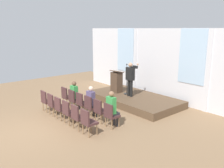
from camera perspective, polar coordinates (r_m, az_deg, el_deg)
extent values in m
plane|color=#846647|center=(9.13, -18.54, -10.61)|extent=(17.35, 17.35, 0.00)
cube|color=silver|center=(12.55, 10.26, 4.85)|extent=(10.81, 0.10, 3.61)
cube|color=silver|center=(13.91, 3.25, 8.15)|extent=(1.31, 0.04, 2.46)
cube|color=silver|center=(13.41, 5.62, 5.52)|extent=(0.20, 0.08, 3.61)
cube|color=silver|center=(11.20, 18.78, 6.25)|extent=(1.31, 0.04, 2.46)
cube|color=silver|center=(10.89, 22.19, 2.83)|extent=(0.20, 0.08, 3.61)
cube|color=brown|center=(11.79, 5.19, -3.67)|extent=(4.61, 2.45, 0.34)
cylinder|color=black|center=(11.64, 4.04, -0.92)|extent=(0.14, 0.14, 0.81)
cylinder|color=black|center=(11.52, 4.67, -1.08)|extent=(0.14, 0.14, 0.81)
cube|color=black|center=(11.43, 4.41, 2.46)|extent=(0.42, 0.22, 0.61)
cube|color=#B28C19|center=(11.49, 4.83, 2.89)|extent=(0.06, 0.01, 0.37)
sphere|color=tan|center=(11.36, 4.49, 4.65)|extent=(0.21, 0.21, 0.21)
cylinder|color=black|center=(11.64, 3.87, 3.09)|extent=(0.09, 0.28, 0.45)
cylinder|color=black|center=(11.37, 5.43, 4.00)|extent=(0.15, 0.36, 0.15)
cylinder|color=black|center=(11.49, 5.69, 4.24)|extent=(0.11, 0.34, 0.15)
sphere|color=tan|center=(11.75, 6.20, 4.71)|extent=(0.10, 0.10, 0.10)
cylinder|color=black|center=(12.05, 3.51, -2.35)|extent=(0.28, 0.28, 0.03)
cylinder|color=black|center=(11.87, 3.56, 1.09)|extent=(0.02, 0.02, 1.45)
sphere|color=#262626|center=(11.74, 3.61, 4.74)|extent=(0.07, 0.07, 0.07)
cube|color=#4C3828|center=(12.30, 1.10, 0.45)|extent=(0.52, 0.40, 1.05)
cube|color=#4C3828|center=(12.20, 1.18, 3.05)|extent=(0.60, 0.48, 0.14)
cylinder|color=olive|center=(11.32, -9.29, -4.36)|extent=(0.04, 0.04, 0.40)
cylinder|color=olive|center=(11.61, -10.22, -3.94)|extent=(0.04, 0.04, 0.40)
cylinder|color=olive|center=(11.16, -10.79, -4.68)|extent=(0.04, 0.04, 0.40)
cylinder|color=olive|center=(11.46, -11.68, -4.24)|extent=(0.04, 0.04, 0.40)
cube|color=#4C2D2D|center=(11.32, -10.55, -3.14)|extent=(0.46, 0.44, 0.08)
cube|color=#4C2D2D|center=(11.16, -11.45, -1.98)|extent=(0.46, 0.06, 0.46)
cylinder|color=olive|center=(10.80, -7.52, -5.16)|extent=(0.04, 0.04, 0.40)
cylinder|color=olive|center=(11.09, -8.53, -4.70)|extent=(0.04, 0.04, 0.40)
cylinder|color=olive|center=(10.63, -9.06, -5.52)|extent=(0.04, 0.04, 0.40)
cylinder|color=olive|center=(10.92, -10.05, -5.04)|extent=(0.04, 0.04, 0.40)
cube|color=#4C2D2D|center=(10.79, -8.84, -3.89)|extent=(0.46, 0.44, 0.08)
cube|color=#4C2D2D|center=(10.62, -9.76, -2.68)|extent=(0.46, 0.06, 0.46)
cylinder|color=#2D2D33|center=(11.01, -8.24, -4.71)|extent=(0.10, 0.10, 0.44)
cylinder|color=#2D2D33|center=(10.87, -7.73, -4.94)|extent=(0.10, 0.10, 0.44)
cube|color=#2D2D33|center=(10.80, -8.58, -3.53)|extent=(0.34, 0.36, 0.12)
cube|color=green|center=(10.65, -9.14, -1.90)|extent=(0.36, 0.20, 0.55)
sphere|color=brown|center=(10.57, -9.12, 0.14)|extent=(0.20, 0.20, 0.20)
cylinder|color=olive|center=(10.29, -5.56, -6.04)|extent=(0.04, 0.04, 0.40)
cylinder|color=olive|center=(10.57, -6.68, -5.54)|extent=(0.04, 0.04, 0.40)
cylinder|color=olive|center=(10.11, -7.15, -6.44)|extent=(0.04, 0.04, 0.40)
cylinder|color=olive|center=(10.40, -8.25, -5.91)|extent=(0.04, 0.04, 0.40)
cube|color=#4C2D2D|center=(10.27, -6.95, -4.71)|extent=(0.46, 0.44, 0.08)
cube|color=#4C2D2D|center=(10.09, -7.89, -3.46)|extent=(0.46, 0.06, 0.46)
cylinder|color=olive|center=(9.80, -3.40, -7.00)|extent=(0.04, 0.04, 0.40)
cylinder|color=olive|center=(10.08, -4.64, -6.45)|extent=(0.04, 0.04, 0.40)
cylinder|color=olive|center=(9.61, -5.03, -7.44)|extent=(0.04, 0.04, 0.40)
cylinder|color=olive|center=(9.89, -6.25, -6.86)|extent=(0.04, 0.04, 0.40)
cube|color=#4C2D2D|center=(9.76, -4.86, -5.61)|extent=(0.46, 0.44, 0.08)
cube|color=#4C2D2D|center=(9.58, -5.81, -4.31)|extent=(0.46, 0.06, 0.46)
cylinder|color=#2D2D33|center=(10.01, -4.29, -6.47)|extent=(0.10, 0.10, 0.44)
cylinder|color=#2D2D33|center=(9.87, -3.67, -6.74)|extent=(0.10, 0.10, 0.44)
cube|color=#2D2D33|center=(9.78, -4.58, -5.21)|extent=(0.34, 0.36, 0.12)
cube|color=#594C72|center=(9.61, -5.15, -3.40)|extent=(0.36, 0.20, 0.57)
sphere|color=beige|center=(9.52, -5.10, -1.11)|extent=(0.20, 0.20, 0.20)
cylinder|color=olive|center=(9.33, -1.00, -8.05)|extent=(0.04, 0.04, 0.40)
cylinder|color=olive|center=(9.59, -2.38, -7.45)|extent=(0.04, 0.04, 0.40)
cylinder|color=olive|center=(9.13, -2.67, -8.54)|extent=(0.04, 0.04, 0.40)
cylinder|color=olive|center=(9.40, -4.03, -7.91)|extent=(0.04, 0.04, 0.40)
cube|color=#4C2D2D|center=(9.28, -2.53, -6.60)|extent=(0.46, 0.44, 0.08)
cube|color=#4C2D2D|center=(9.08, -3.50, -5.26)|extent=(0.46, 0.06, 0.46)
cylinder|color=olive|center=(8.88, 1.66, -9.19)|extent=(0.04, 0.04, 0.40)
cylinder|color=olive|center=(9.13, 0.13, -8.54)|extent=(0.04, 0.04, 0.40)
cylinder|color=olive|center=(8.67, -0.04, -9.75)|extent=(0.04, 0.04, 0.40)
cylinder|color=olive|center=(8.93, -1.55, -9.06)|extent=(0.04, 0.04, 0.40)
cube|color=#4C2D2D|center=(8.81, 0.05, -7.68)|extent=(0.46, 0.44, 0.08)
cube|color=#4C2D2D|center=(8.60, -0.92, -6.30)|extent=(0.46, 0.06, 0.46)
cylinder|color=#2D2D33|center=(9.07, 0.55, -8.56)|extent=(0.10, 0.10, 0.44)
cylinder|color=#2D2D33|center=(8.94, 1.32, -8.89)|extent=(0.10, 0.10, 0.44)
cube|color=#2D2D33|center=(8.83, 0.35, -7.23)|extent=(0.34, 0.36, 0.12)
cube|color=green|center=(8.64, -0.20, -5.11)|extent=(0.36, 0.20, 0.62)
sphere|color=#8C6647|center=(8.53, -0.10, -2.42)|extent=(0.20, 0.20, 0.20)
cylinder|color=olive|center=(10.86, -13.88, -5.34)|extent=(0.04, 0.04, 0.40)
cylinder|color=olive|center=(11.17, -14.72, -4.87)|extent=(0.04, 0.04, 0.40)
cylinder|color=olive|center=(10.72, -15.51, -5.68)|extent=(0.04, 0.04, 0.40)
cylinder|color=olive|center=(11.04, -16.31, -5.19)|extent=(0.04, 0.04, 0.40)
cube|color=#4C2D2D|center=(10.87, -15.18, -4.06)|extent=(0.46, 0.44, 0.08)
cube|color=#4C2D2D|center=(10.72, -16.18, -2.86)|extent=(0.46, 0.06, 0.46)
cylinder|color=olive|center=(10.32, -12.26, -6.24)|extent=(0.04, 0.04, 0.40)
cylinder|color=olive|center=(10.62, -13.19, -5.72)|extent=(0.04, 0.04, 0.40)
cylinder|color=olive|center=(10.17, -13.96, -6.62)|extent=(0.04, 0.04, 0.40)
cylinder|color=olive|center=(10.48, -14.85, -6.08)|extent=(0.04, 0.04, 0.40)
cube|color=#4C2D2D|center=(10.32, -13.64, -4.90)|extent=(0.46, 0.44, 0.08)
cube|color=#4C2D2D|center=(10.16, -14.68, -3.65)|extent=(0.46, 0.06, 0.46)
cylinder|color=olive|center=(9.79, -10.47, -7.24)|extent=(0.04, 0.04, 0.40)
cylinder|color=olive|center=(10.08, -11.50, -6.67)|extent=(0.04, 0.04, 0.40)
cylinder|color=olive|center=(9.64, -12.23, -7.66)|extent=(0.04, 0.04, 0.40)
cylinder|color=olive|center=(9.94, -13.22, -7.06)|extent=(0.04, 0.04, 0.40)
cube|color=#4C2D2D|center=(9.78, -11.92, -5.83)|extent=(0.46, 0.44, 0.08)
cube|color=#4C2D2D|center=(9.61, -12.99, -4.53)|extent=(0.46, 0.06, 0.46)
cylinder|color=olive|center=(9.27, -8.46, -8.34)|extent=(0.04, 0.04, 0.40)
cylinder|color=olive|center=(9.56, -9.61, -7.71)|extent=(0.04, 0.04, 0.40)
cylinder|color=olive|center=(9.11, -10.29, -8.81)|extent=(0.04, 0.04, 0.40)
cylinder|color=olive|center=(9.40, -11.41, -8.15)|extent=(0.04, 0.04, 0.40)
cube|color=#4C2D2D|center=(9.25, -10.00, -6.86)|extent=(0.46, 0.44, 0.08)
cube|color=#4C2D2D|center=(9.07, -11.11, -5.51)|extent=(0.46, 0.06, 0.46)
cylinder|color=olive|center=(8.77, -6.20, -9.56)|extent=(0.04, 0.04, 0.40)
cylinder|color=olive|center=(9.05, -7.50, -8.86)|extent=(0.04, 0.04, 0.40)
cylinder|color=olive|center=(8.60, -8.10, -10.09)|extent=(0.04, 0.04, 0.40)
cylinder|color=olive|center=(8.88, -9.36, -9.36)|extent=(0.04, 0.04, 0.40)
cube|color=#4C2D2D|center=(8.73, -7.84, -8.01)|extent=(0.46, 0.44, 0.08)
cube|color=#4C2D2D|center=(8.55, -8.97, -6.60)|extent=(0.46, 0.06, 0.46)
cylinder|color=olive|center=(8.29, -3.65, -10.91)|extent=(0.04, 0.04, 0.40)
cylinder|color=olive|center=(8.56, -5.12, -10.13)|extent=(0.04, 0.04, 0.40)
cylinder|color=olive|center=(8.11, -5.62, -11.51)|extent=(0.04, 0.04, 0.40)
cylinder|color=olive|center=(8.38, -7.05, -10.70)|extent=(0.04, 0.04, 0.40)
cube|color=#4C2D2D|center=(8.24, -5.40, -9.28)|extent=(0.46, 0.44, 0.08)
cube|color=#4C2D2D|center=(8.04, -6.56, -7.82)|extent=(0.46, 0.06, 0.46)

